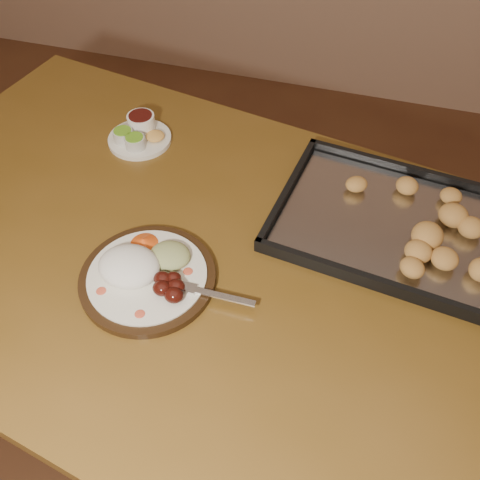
% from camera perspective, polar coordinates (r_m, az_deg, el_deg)
% --- Properties ---
extents(ground, '(4.00, 4.00, 0.00)m').
position_cam_1_polar(ground, '(1.64, -8.13, -23.09)').
color(ground, brown).
rests_on(ground, ground).
extents(dining_table, '(1.64, 1.17, 0.75)m').
position_cam_1_polar(dining_table, '(1.12, -3.41, -4.56)').
color(dining_table, brown).
rests_on(dining_table, ground).
extents(dinner_plate, '(0.34, 0.25, 0.06)m').
position_cam_1_polar(dinner_plate, '(1.00, -10.04, -3.39)').
color(dinner_plate, black).
rests_on(dinner_plate, dining_table).
extents(condiment_saucer, '(0.15, 0.15, 0.05)m').
position_cam_1_polar(condiment_saucer, '(1.31, -10.76, 11.07)').
color(condiment_saucer, white).
rests_on(condiment_saucer, dining_table).
extents(baking_tray, '(0.51, 0.40, 0.05)m').
position_cam_1_polar(baking_tray, '(1.12, 16.04, 1.83)').
color(baking_tray, black).
rests_on(baking_tray, dining_table).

